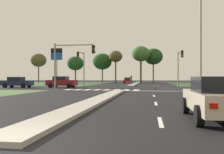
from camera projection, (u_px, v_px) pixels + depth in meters
ground_plane at (126, 88)px, 34.92m from camera, size 200.00×200.00×0.00m
grass_verge_far_left at (31, 83)px, 62.84m from camera, size 35.00×35.00×0.01m
median_island_near at (99, 99)px, 16.11m from camera, size 1.20×22.00×0.14m
median_island_far at (136, 83)px, 59.65m from camera, size 1.20×36.00×0.14m
lane_dash_near at (160, 122)px, 8.30m from camera, size 0.14×2.00×0.01m
lane_dash_second at (156, 103)px, 14.23m from camera, size 0.14×2.00×0.01m
lane_dash_third at (154, 96)px, 20.17m from camera, size 0.14×2.00×0.01m
edge_line_right at (209, 100)px, 16.12m from camera, size 0.14×24.00×0.01m
stop_bar_near at (156, 91)px, 27.44m from camera, size 6.40×0.50×0.01m
crosswalk_bar_near at (69, 90)px, 30.69m from camera, size 0.70×2.80×0.01m
crosswalk_bar_second at (78, 90)px, 30.53m from camera, size 0.70×2.80×0.01m
crosswalk_bar_third at (88, 90)px, 30.36m from camera, size 0.70×2.80×0.01m
crosswalk_bar_fourth at (97, 90)px, 30.20m from camera, size 0.70×2.80×0.01m
crosswalk_bar_fifth at (107, 90)px, 30.03m from camera, size 0.70×2.80×0.01m
crosswalk_bar_sixth at (116, 90)px, 29.86m from camera, size 0.70×2.80×0.01m
crosswalk_bar_seventh at (126, 90)px, 29.70m from camera, size 0.70×2.80×0.01m
crosswalk_bar_eighth at (136, 90)px, 29.53m from camera, size 0.70×2.80×0.01m
car_maroon_near at (62, 82)px, 36.45m from camera, size 4.21×2.10×1.61m
car_red_second at (128, 80)px, 66.35m from camera, size 2.05×4.41×1.47m
car_navy_third at (17, 82)px, 36.44m from camera, size 4.27×2.01×1.53m
car_beige_fourth at (219, 98)px, 8.74m from camera, size 2.05×4.44×1.47m
traffic_signal_far_right at (179, 62)px, 38.32m from camera, size 0.32×5.54×5.47m
traffic_signal_far_left at (82, 63)px, 41.18m from camera, size 0.32×3.95×5.64m
traffic_signal_near_left at (70, 57)px, 29.23m from camera, size 4.84×0.32×5.40m
street_lamp_second at (200, 39)px, 26.83m from camera, size 1.45×1.67×9.95m
pedestrian_at_median at (131, 79)px, 48.54m from camera, size 0.34×0.34×1.82m
fuel_price_totem at (57, 59)px, 40.11m from camera, size 1.80×0.24×6.02m
treeline_near at (39, 60)px, 70.81m from camera, size 4.28×4.28×8.06m
treeline_second at (75, 63)px, 71.63m from camera, size 4.60×4.60×7.37m
treeline_third at (102, 62)px, 70.65m from camera, size 5.21×5.21×8.08m
treeline_fourth at (116, 57)px, 67.51m from camera, size 3.54×3.54×8.54m
treeline_fifth at (141, 54)px, 67.40m from camera, size 4.72×4.72×9.71m
treeline_sixth at (153, 57)px, 70.09m from camera, size 5.17×5.17×9.39m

